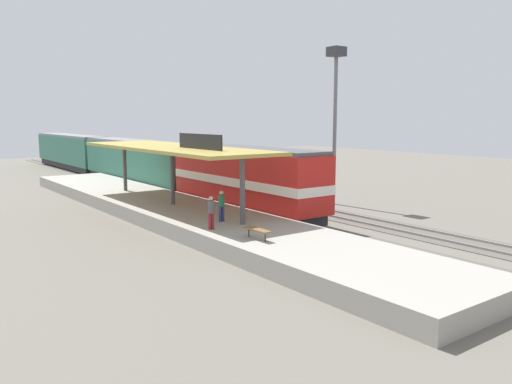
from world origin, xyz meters
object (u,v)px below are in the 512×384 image
Objects in this scene: passenger_carriage_rear at (71,151)px; person_walking at (211,211)px; light_mast at (336,92)px; freight_car at (213,168)px; platform_bench at (257,230)px; locomotive at (244,179)px; passenger_carriage_front at (137,162)px; person_waiting at (221,204)px.

passenger_carriage_rear reaches higher than person_walking.
person_walking is (-14.39, -5.71, -6.54)m from light_mast.
freight_car is 21.17m from person_walking.
platform_bench is 23.62m from freight_car.
locomotive is 1.23× the size of light_mast.
passenger_carriage_front is 21.16m from light_mast.
light_mast is at bearing -75.38° from freight_car.
freight_car is (4.60, 11.56, -0.44)m from locomotive.
locomotive reaches higher than passenger_carriage_front.
passenger_carriage_rear is at bearing 82.92° from platform_bench.
platform_bench is 17.84m from light_mast.
platform_bench is at bearing -116.68° from freight_car.
passenger_carriage_front is at bearing 90.00° from locomotive.
person_waiting is (0.89, 4.46, 0.51)m from platform_bench.
passenger_carriage_front is 20.80m from passenger_carriage_rear.
locomotive is 9.86m from light_mast.
passenger_carriage_rear is at bearing 99.58° from freight_car.
person_waiting is at bearing -120.26° from freight_car.
light_mast is (7.80, -39.51, 6.08)m from passenger_carriage_rear.
light_mast reaches higher than locomotive.
freight_car is at bearing 59.74° from person_waiting.
person_walking is (-11.19, -17.97, -0.12)m from freight_car.
locomotive is 38.80m from passenger_carriage_rear.
person_waiting is (-5.11, -5.08, -0.56)m from locomotive.
freight_car is 7.02× the size of person_waiting.
locomotive is (6.00, 9.54, 1.07)m from platform_bench.
passenger_carriage_front is 23.64m from person_waiting.
person_waiting reaches higher than platform_bench.
person_waiting is 2.00m from person_walking.
person_waiting is at bearing -161.29° from light_mast.
person_walking is (-6.59, -45.22, -0.46)m from passenger_carriage_rear.
locomotive is 8.44× the size of person_waiting.
light_mast is (13.80, 8.83, 7.05)m from platform_bench.
passenger_carriage_front is 25.29m from person_walking.
locomotive is at bearing -111.70° from freight_car.
passenger_carriage_front reaches higher than person_walking.
platform_bench is 0.12× the size of locomotive.
freight_car is at bearing -80.42° from passenger_carriage_rear.
passenger_carriage_front is at bearing -90.00° from passenger_carriage_rear.
locomotive is 12.45m from freight_car.
passenger_carriage_front reaches higher than platform_bench.
freight_car is (10.60, 21.09, 0.63)m from platform_bench.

